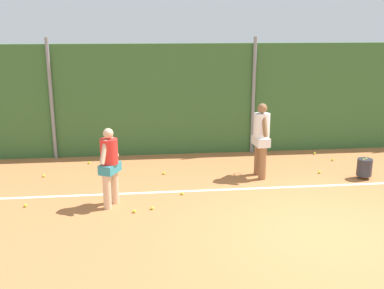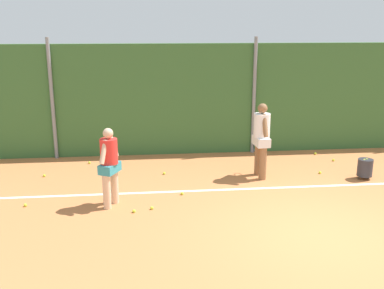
% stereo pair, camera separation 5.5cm
% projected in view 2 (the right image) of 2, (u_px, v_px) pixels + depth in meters
% --- Properties ---
extents(ground_plane, '(30.00, 30.00, 0.00)m').
position_uv_depth(ground_plane, '(293.00, 200.00, 9.56)').
color(ground_plane, '#C67542').
extents(hedge_fence_backdrop, '(19.50, 0.25, 3.14)m').
position_uv_depth(hedge_fence_backdrop, '(253.00, 98.00, 12.92)').
color(hedge_fence_backdrop, '#386633').
rests_on(hedge_fence_backdrop, ground_plane).
extents(fence_post_left, '(0.10, 0.10, 3.32)m').
position_uv_depth(fence_post_left, '(52.00, 100.00, 12.16)').
color(fence_post_left, gray).
rests_on(fence_post_left, ground_plane).
extents(fence_post_center, '(0.10, 0.10, 3.32)m').
position_uv_depth(fence_post_center, '(254.00, 96.00, 12.72)').
color(fence_post_center, gray).
rests_on(fence_post_center, ground_plane).
extents(court_baseline_paint, '(14.25, 0.10, 0.01)m').
position_uv_depth(court_baseline_paint, '(282.00, 187.00, 10.30)').
color(court_baseline_paint, white).
rests_on(court_baseline_paint, ground_plane).
extents(player_foreground_near, '(0.47, 0.63, 1.65)m').
position_uv_depth(player_foreground_near, '(109.00, 163.00, 9.05)').
color(player_foreground_near, beige).
rests_on(player_foreground_near, ground_plane).
extents(player_midcourt, '(0.39, 0.83, 1.83)m').
position_uv_depth(player_midcourt, '(261.00, 136.00, 10.77)').
color(player_midcourt, '#8C603D').
rests_on(player_midcourt, ground_plane).
extents(ball_hopper, '(0.36, 0.36, 0.51)m').
position_uv_depth(ball_hopper, '(365.00, 167.00, 10.81)').
color(ball_hopper, '#2D2D33').
rests_on(ball_hopper, ground_plane).
extents(tennis_ball_0, '(0.07, 0.07, 0.07)m').
position_uv_depth(tennis_ball_0, '(89.00, 163.00, 12.05)').
color(tennis_ball_0, '#CCDB33').
rests_on(tennis_ball_0, ground_plane).
extents(tennis_ball_1, '(0.07, 0.07, 0.07)m').
position_uv_depth(tennis_ball_1, '(333.00, 160.00, 12.28)').
color(tennis_ball_1, '#CCDB33').
rests_on(tennis_ball_1, ground_plane).
extents(tennis_ball_2, '(0.07, 0.07, 0.07)m').
position_uv_depth(tennis_ball_2, '(320.00, 172.00, 11.25)').
color(tennis_ball_2, '#CCDB33').
rests_on(tennis_ball_2, ground_plane).
extents(tennis_ball_4, '(0.07, 0.07, 0.07)m').
position_uv_depth(tennis_ball_4, '(164.00, 173.00, 11.19)').
color(tennis_ball_4, '#CCDB33').
rests_on(tennis_ball_4, ground_plane).
extents(tennis_ball_6, '(0.07, 0.07, 0.07)m').
position_uv_depth(tennis_ball_6, '(134.00, 211.00, 8.92)').
color(tennis_ball_6, '#CCDB33').
rests_on(tennis_ball_6, ground_plane).
extents(tennis_ball_7, '(0.07, 0.07, 0.07)m').
position_uv_depth(tennis_ball_7, '(315.00, 154.00, 12.89)').
color(tennis_ball_7, '#CCDB33').
rests_on(tennis_ball_7, ground_plane).
extents(tennis_ball_8, '(0.07, 0.07, 0.07)m').
position_uv_depth(tennis_ball_8, '(25.00, 205.00, 9.22)').
color(tennis_ball_8, '#CCDB33').
rests_on(tennis_ball_8, ground_plane).
extents(tennis_ball_10, '(0.07, 0.07, 0.07)m').
position_uv_depth(tennis_ball_10, '(152.00, 208.00, 9.08)').
color(tennis_ball_10, '#CCDB33').
rests_on(tennis_ball_10, ground_plane).
extents(tennis_ball_11, '(0.07, 0.07, 0.07)m').
position_uv_depth(tennis_ball_11, '(182.00, 193.00, 9.86)').
color(tennis_ball_11, '#CCDB33').
rests_on(tennis_ball_11, ground_plane).
extents(tennis_ball_13, '(0.07, 0.07, 0.07)m').
position_uv_depth(tennis_ball_13, '(44.00, 176.00, 11.02)').
color(tennis_ball_13, '#CCDB33').
rests_on(tennis_ball_13, ground_plane).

